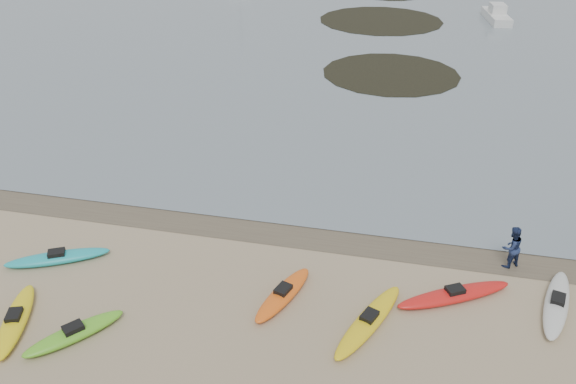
# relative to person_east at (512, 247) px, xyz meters

# --- Properties ---
(ground) EXTENTS (600.00, 600.00, 0.00)m
(ground) POSITION_rel_person_east_xyz_m (-7.97, 0.80, -0.78)
(ground) COLOR tan
(ground) RESTS_ON ground
(wet_sand) EXTENTS (60.00, 60.00, 0.00)m
(wet_sand) POSITION_rel_person_east_xyz_m (-7.97, 0.50, -0.78)
(wet_sand) COLOR brown
(wet_sand) RESTS_ON ground
(kayaks) EXTENTS (21.64, 7.98, 0.34)m
(kayaks) POSITION_rel_person_east_xyz_m (-9.05, -4.10, -0.61)
(kayaks) COLOR yellow
(kayaks) RESTS_ON ground
(person_east) EXTENTS (0.96, 0.91, 1.57)m
(person_east) POSITION_rel_person_east_xyz_m (0.00, 0.00, 0.00)
(person_east) COLOR navy
(person_east) RESTS_ON ground
(kelp_mats) EXTENTS (11.75, 34.73, 0.04)m
(kelp_mats) POSITION_rel_person_east_xyz_m (-6.35, 32.21, -0.76)
(kelp_mats) COLOR black
(kelp_mats) RESTS_ON water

